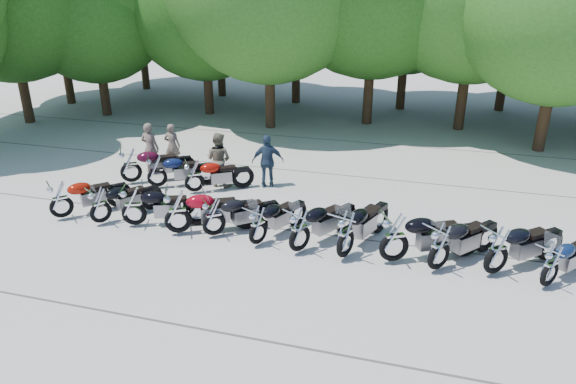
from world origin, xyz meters
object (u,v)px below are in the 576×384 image
(motorcycle_1, at_px, (100,204))
(rider_1, at_px, (219,160))
(motorcycle_0, at_px, (60,199))
(rider_3, at_px, (172,146))
(motorcycle_2, at_px, (133,205))
(motorcycle_3, at_px, (177,211))
(motorcycle_13, at_px, (157,170))
(motorcycle_4, at_px, (214,216))
(motorcycle_9, at_px, (440,246))
(motorcycle_11, at_px, (551,264))
(motorcycle_14, at_px, (194,175))
(motorcycle_12, at_px, (130,164))
(rider_2, at_px, (268,161))
(motorcycle_10, at_px, (498,249))
(motorcycle_5, at_px, (258,224))
(motorcycle_7, at_px, (346,233))
(motorcycle_6, at_px, (300,229))
(motorcycle_8, at_px, (395,236))
(rider_0, at_px, (150,148))

(motorcycle_1, xyz_separation_m, rider_1, (1.98, 3.54, 0.29))
(motorcycle_0, xyz_separation_m, rider_3, (0.95, 4.75, 0.17))
(motorcycle_2, distance_m, rider_3, 4.79)
(motorcycle_3, bearing_deg, motorcycle_13, 10.03)
(motorcycle_4, bearing_deg, motorcycle_9, -132.84)
(motorcycle_0, distance_m, motorcycle_13, 3.11)
(motorcycle_11, relative_size, motorcycle_14, 0.96)
(motorcycle_12, xyz_separation_m, rider_2, (4.35, 0.97, 0.19))
(motorcycle_4, relative_size, motorcycle_10, 0.91)
(motorcycle_5, xyz_separation_m, rider_3, (-4.78, 4.72, 0.20))
(motorcycle_2, bearing_deg, rider_3, -5.12)
(rider_1, bearing_deg, motorcycle_13, 32.60)
(motorcycle_7, xyz_separation_m, motorcycle_11, (4.44, -0.05, -0.11))
(motorcycle_6, distance_m, motorcycle_8, 2.25)
(motorcycle_8, bearing_deg, motorcycle_0, 63.12)
(motorcycle_4, xyz_separation_m, motorcycle_9, (5.58, -0.19, 0.05))
(rider_2, bearing_deg, motorcycle_7, 109.78)
(motorcycle_9, bearing_deg, motorcycle_13, 22.44)
(rider_3, bearing_deg, rider_1, 148.10)
(motorcycle_3, relative_size, motorcycle_6, 1.06)
(motorcycle_9, relative_size, rider_3, 1.48)
(motorcycle_5, xyz_separation_m, motorcycle_12, (-5.33, 2.87, 0.08))
(motorcycle_8, distance_m, motorcycle_10, 2.24)
(motorcycle_8, xyz_separation_m, rider_2, (-4.31, 3.82, 0.15))
(rider_2, bearing_deg, motorcycle_13, -1.18)
(motorcycle_4, height_order, motorcycle_6, motorcycle_6)
(motorcycle_12, bearing_deg, motorcycle_10, -136.38)
(motorcycle_5, bearing_deg, motorcycle_7, -156.31)
(motorcycle_3, xyz_separation_m, motorcycle_11, (8.82, -0.11, -0.11))
(motorcycle_0, relative_size, motorcycle_2, 0.96)
(motorcycle_3, relative_size, rider_1, 1.39)
(motorcycle_7, bearing_deg, motorcycle_10, -156.56)
(motorcycle_8, height_order, motorcycle_10, motorcycle_8)
(motorcycle_4, bearing_deg, rider_0, 4.80)
(motorcycle_1, xyz_separation_m, motorcycle_8, (7.83, 0.03, 0.12))
(motorcycle_5, height_order, motorcycle_6, motorcycle_6)
(motorcycle_1, relative_size, rider_2, 1.22)
(motorcycle_6, height_order, rider_1, rider_1)
(motorcycle_14, bearing_deg, motorcycle_12, 52.68)
(motorcycle_9, xyz_separation_m, motorcycle_11, (2.30, -0.06, -0.08))
(motorcycle_7, bearing_deg, motorcycle_0, 20.39)
(motorcycle_3, xyz_separation_m, rider_2, (1.20, 3.85, 0.17))
(motorcycle_9, height_order, rider_2, rider_2)
(motorcycle_7, height_order, rider_1, rider_1)
(motorcycle_11, distance_m, rider_1, 9.87)
(motorcycle_3, bearing_deg, motorcycle_6, -119.03)
(motorcycle_2, distance_m, motorcycle_12, 3.31)
(motorcycle_1, xyz_separation_m, motorcycle_2, (0.97, 0.10, 0.05))
(rider_1, xyz_separation_m, rider_3, (-2.26, 1.19, -0.09))
(motorcycle_10, height_order, rider_3, rider_3)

